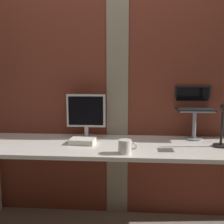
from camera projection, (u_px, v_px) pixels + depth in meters
The scene contains 7 objects.
brick_wall_back at pixel (113, 78), 2.49m from camera, with size 3.76×0.16×2.57m.
desk at pixel (111, 152), 2.18m from camera, with size 2.37×0.68×0.76m.
monitor at pixel (86, 114), 2.37m from camera, with size 0.34×0.18×0.39m.
laptop_stand at pixel (194, 120), 2.31m from camera, with size 0.28×0.22×0.26m.
laptop at pixel (194, 103), 2.35m from camera, with size 0.31×0.24×0.20m.
coffee_mug at pixel (125, 147), 1.91m from camera, with size 0.14×0.10×0.10m.
paper_clutter_stack at pixel (82, 141), 2.18m from camera, with size 0.20×0.14×0.04m, color silver.
Camera 1 is at (0.19, -2.07, 1.33)m, focal length 43.05 mm.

